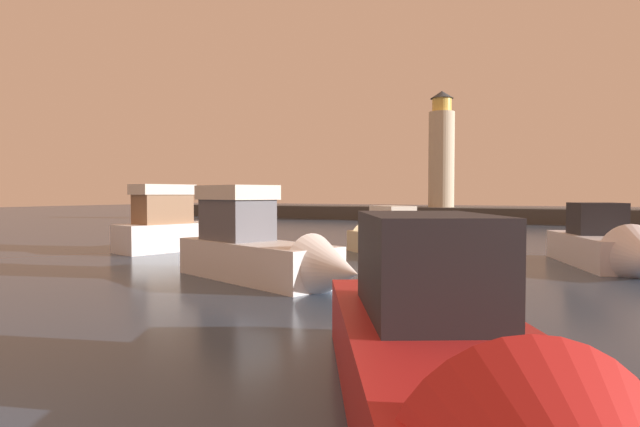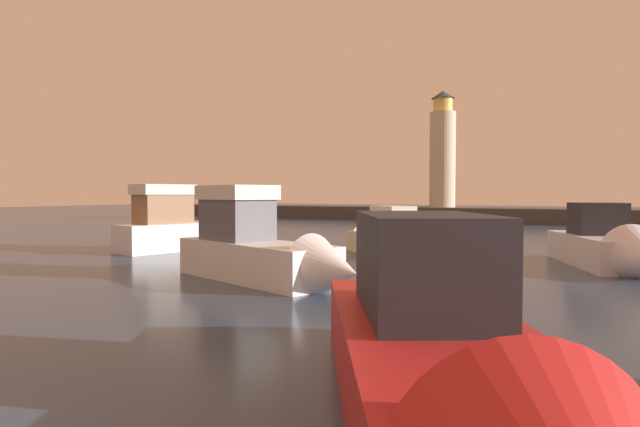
% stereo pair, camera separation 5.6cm
% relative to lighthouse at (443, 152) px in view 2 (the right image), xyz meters
% --- Properties ---
extents(ground_plane, '(220.00, 220.00, 0.00)m').
position_rel_lighthouse_xyz_m(ground_plane, '(8.34, -28.18, -7.51)').
color(ground_plane, '#2D3D51').
extents(breakwater, '(85.89, 6.29, 1.48)m').
position_rel_lighthouse_xyz_m(breakwater, '(8.34, 0.00, -6.77)').
color(breakwater, '#423F3D').
rests_on(breakwater, ground_plane).
extents(lighthouse, '(2.80, 2.80, 12.72)m').
position_rel_lighthouse_xyz_m(lighthouse, '(0.00, 0.00, 0.00)').
color(lighthouse, beige).
rests_on(lighthouse, breakwater).
extents(motorboat_0, '(8.34, 4.64, 3.58)m').
position_rel_lighthouse_xyz_m(motorboat_0, '(5.80, -43.24, -6.44)').
color(motorboat_0, white).
rests_on(motorboat_0, ground_plane).
extents(motorboat_1, '(6.13, 5.66, 2.75)m').
position_rel_lighthouse_xyz_m(motorboat_1, '(5.86, -33.29, -6.76)').
color(motorboat_1, beige).
rests_on(motorboat_1, ground_plane).
extents(motorboat_2, '(5.15, 8.35, 3.07)m').
position_rel_lighthouse_xyz_m(motorboat_2, '(16.12, -34.44, -6.70)').
color(motorboat_2, silver).
rests_on(motorboat_2, ground_plane).
extents(motorboat_3, '(3.95, 8.29, 3.65)m').
position_rel_lighthouse_xyz_m(motorboat_3, '(-3.88, -36.23, -6.35)').
color(motorboat_3, white).
rests_on(motorboat_3, ground_plane).
extents(motorboat_5, '(6.58, 9.13, 3.21)m').
position_rel_lighthouse_xyz_m(motorboat_5, '(14.27, -51.96, -6.66)').
color(motorboat_5, '#B21E1E').
rests_on(motorboat_5, ground_plane).
extents(mooring_buoy, '(0.94, 0.94, 0.94)m').
position_rel_lighthouse_xyz_m(mooring_buoy, '(17.25, -27.73, -7.04)').
color(mooring_buoy, '#EA5919').
rests_on(mooring_buoy, ground_plane).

